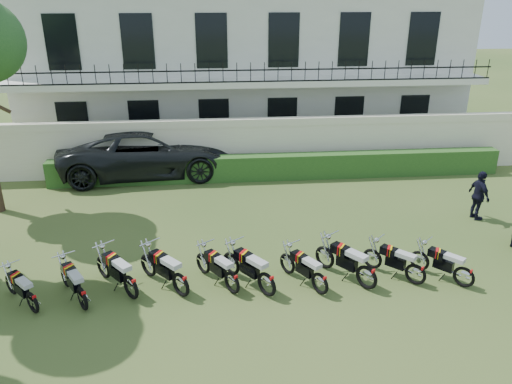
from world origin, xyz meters
The scene contains 16 objects.
ground centered at (0.00, 0.00, 0.00)m, with size 100.00×100.00×0.00m, color #354F1F.
perimeter_wall centered at (0.00, 8.00, 1.17)m, with size 30.00×0.35×2.30m.
hedge centered at (1.00, 7.20, 0.50)m, with size 18.00×0.60×1.00m, color #1B4318.
building centered at (0.00, 13.96, 3.71)m, with size 20.40×9.60×7.40m.
motorcycle_0 centered at (-5.97, -1.16, 0.43)m, with size 1.21×1.31×0.93m.
motorcycle_1 centered at (-4.83, -1.14, 0.46)m, with size 1.05×1.61×1.01m.
motorcycle_2 centered at (-3.75, -0.79, 0.50)m, with size 1.32×1.59×1.07m.
motorcycle_3 centered at (-2.53, -0.80, 0.50)m, with size 1.39×1.57×1.09m.
motorcycle_4 centered at (-1.26, -0.78, 0.46)m, with size 1.13×1.54×1.00m.
motorcycle_5 centered at (-0.41, -0.98, 0.50)m, with size 1.29×1.66×1.09m.
motorcycle_6 centered at (0.92, -1.01, 0.45)m, with size 1.04×1.57×0.98m.
motorcycle_7 centered at (2.15, -0.89, 0.51)m, with size 1.30×1.67×1.10m.
motorcycle_8 centered at (3.47, -0.81, 0.46)m, with size 1.33×1.35×0.99m.
motorcycle_9 centered at (4.65, -1.04, 0.45)m, with size 1.24×1.38×0.97m.
suv centered at (-4.23, 8.25, 0.97)m, with size 3.21×6.96×1.94m, color black.
officer_5 centered at (7.02, 2.86, 0.84)m, with size 0.98×0.41×1.67m, color black.
Camera 1 is at (-1.65, -11.44, 7.16)m, focal length 35.00 mm.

